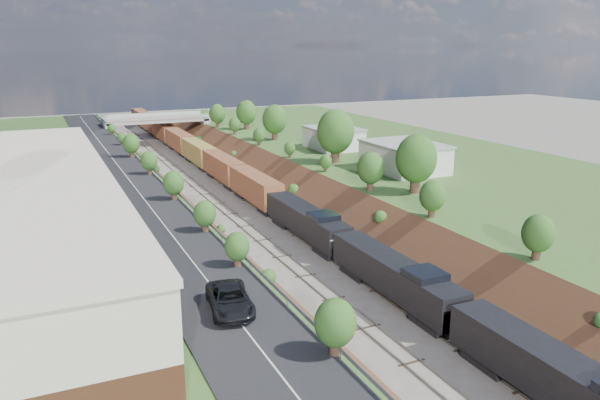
{
  "coord_description": "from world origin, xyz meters",
  "views": [
    {
      "loc": [
        -26.83,
        -20.47,
        23.35
      ],
      "look_at": [
        0.38,
        39.24,
        6.0
      ],
      "focal_mm": 35.0,
      "sensor_mm": 36.0,
      "label": 1
    }
  ],
  "objects": [
    {
      "name": "freight_train",
      "position": [
        2.6,
        83.95,
        2.65
      ],
      "size": [
        3.1,
        174.12,
        4.62
      ],
      "color": "black",
      "rests_on": "ground"
    },
    {
      "name": "embankment_left",
      "position": [
        -11.0,
        60.0,
        0.0
      ],
      "size": [
        10.0,
        180.0,
        10.0
      ],
      "primitive_type": "cube",
      "rotation": [
        0.0,
        0.79,
        0.0
      ],
      "color": "brown",
      "rests_on": "ground"
    },
    {
      "name": "rail_right_track",
      "position": [
        2.6,
        60.0,
        0.09
      ],
      "size": [
        1.58,
        180.0,
        0.18
      ],
      "primitive_type": "cube",
      "color": "gray",
      "rests_on": "ground"
    },
    {
      "name": "suv",
      "position": [
        -15.52,
        16.34,
        5.96
      ],
      "size": [
        3.75,
        6.56,
        1.72
      ],
      "primitive_type": "imported",
      "rotation": [
        0.0,
        0.0,
        -0.15
      ],
      "color": "black",
      "rests_on": "road"
    },
    {
      "name": "guardrail",
      "position": [
        -11.4,
        59.8,
        5.55
      ],
      "size": [
        0.1,
        171.0,
        0.7
      ],
      "color": "#99999E",
      "rests_on": "platform_left"
    },
    {
      "name": "commercial_building",
      "position": [
        -28.0,
        38.0,
        8.51
      ],
      "size": [
        14.3,
        62.3,
        7.0
      ],
      "color": "brown",
      "rests_on": "platform_left"
    },
    {
      "name": "embankment_right",
      "position": [
        11.0,
        60.0,
        0.0
      ],
      "size": [
        10.0,
        180.0,
        10.0
      ],
      "primitive_type": "cube",
      "rotation": [
        0.0,
        0.79,
        0.0
      ],
      "color": "brown",
      "rests_on": "ground"
    },
    {
      "name": "white_building_far",
      "position": [
        23.0,
        74.0,
        6.8
      ],
      "size": [
        8.0,
        10.0,
        3.6
      ],
      "primitive_type": "cube",
      "color": "silver",
      "rests_on": "platform_right"
    },
    {
      "name": "rail_left_track",
      "position": [
        -2.6,
        60.0,
        0.09
      ],
      "size": [
        1.58,
        180.0,
        0.18
      ],
      "primitive_type": "cube",
      "color": "gray",
      "rests_on": "ground"
    },
    {
      "name": "platform_right",
      "position": [
        33.0,
        60.0,
        2.5
      ],
      "size": [
        44.0,
        180.0,
        5.0
      ],
      "primitive_type": "cube",
      "color": "#3B5E26",
      "rests_on": "ground"
    },
    {
      "name": "tree_right_large",
      "position": [
        17.0,
        40.0,
        9.38
      ],
      "size": [
        5.25,
        5.25,
        7.61
      ],
      "color": "#473323",
      "rests_on": "platform_right"
    },
    {
      "name": "road",
      "position": [
        -15.5,
        60.0,
        5.05
      ],
      "size": [
        8.0,
        180.0,
        0.1
      ],
      "primitive_type": "cube",
      "color": "black",
      "rests_on": "platform_left"
    },
    {
      "name": "white_building_near",
      "position": [
        23.5,
        52.0,
        7.0
      ],
      "size": [
        9.0,
        12.0,
        4.0
      ],
      "primitive_type": "cube",
      "color": "silver",
      "rests_on": "platform_right"
    },
    {
      "name": "overpass",
      "position": [
        0.0,
        122.0,
        4.92
      ],
      "size": [
        24.5,
        8.3,
        7.4
      ],
      "color": "gray",
      "rests_on": "ground"
    },
    {
      "name": "tree_left_crest",
      "position": [
        -11.8,
        20.0,
        7.04
      ],
      "size": [
        2.45,
        2.45,
        3.55
      ],
      "color": "#473323",
      "rests_on": "platform_left"
    }
  ]
}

